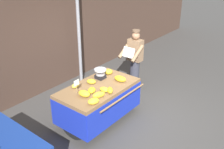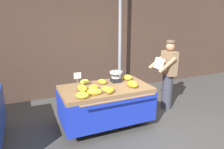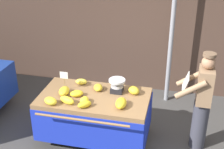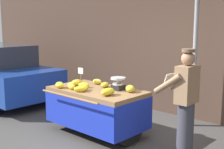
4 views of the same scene
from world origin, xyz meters
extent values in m
plane|color=#423F3D|center=(0.00, 0.00, 0.00)|extent=(60.00, 60.00, 0.00)
cube|color=#473328|center=(0.00, 2.69, 1.96)|extent=(16.00, 0.24, 3.93)
cylinder|color=gray|center=(0.58, 2.15, 1.66)|extent=(0.09, 0.09, 3.32)
cube|color=olive|center=(-0.54, 0.49, 0.83)|extent=(1.82, 1.01, 0.08)
cylinder|color=black|center=(-1.37, 0.49, 0.40)|extent=(0.05, 0.80, 0.80)
cylinder|color=#B7B7BC|center=(-1.40, 0.49, 0.40)|extent=(0.01, 0.14, 0.14)
cylinder|color=black|center=(0.29, 0.49, 0.40)|extent=(0.05, 0.80, 0.80)
cylinder|color=#B7B7BC|center=(0.32, 0.49, 0.40)|extent=(0.01, 0.14, 0.14)
cylinder|color=#4C4742|center=(-0.54, 0.92, 0.40)|extent=(0.05, 0.05, 0.79)
cube|color=#192DB2|center=(-0.54, -0.01, 0.49)|extent=(1.82, 0.02, 0.60)
cube|color=#192DB2|center=(-0.54, 1.00, 0.49)|extent=(1.82, 0.02, 0.60)
cube|color=#192DB2|center=(-1.45, 0.49, 0.49)|extent=(0.02, 1.01, 0.60)
cube|color=#192DB2|center=(0.37, 0.49, 0.49)|extent=(0.02, 1.01, 0.60)
cylinder|color=olive|center=(-0.54, -0.19, 0.85)|extent=(1.45, 0.04, 0.04)
cube|color=black|center=(-0.20, 0.72, 0.92)|extent=(0.20, 0.20, 0.09)
cylinder|color=#B7B7BC|center=(-0.20, 0.72, 1.02)|extent=(0.02, 0.02, 0.11)
cylinder|color=#B7B7BC|center=(-0.20, 0.72, 1.09)|extent=(0.28, 0.28, 0.04)
cylinder|color=#B7B7BC|center=(-0.20, 0.72, 0.98)|extent=(0.21, 0.21, 0.03)
cylinder|color=#997A51|center=(-1.09, 0.59, 0.98)|extent=(0.01, 0.01, 0.22)
cube|color=white|center=(-1.09, 0.58, 1.15)|extent=(0.14, 0.01, 0.12)
ellipsoid|color=gold|center=(-0.53, 0.70, 0.93)|extent=(0.21, 0.25, 0.10)
ellipsoid|color=yellow|center=(-1.13, 0.09, 0.93)|extent=(0.27, 0.24, 0.12)
ellipsoid|color=yellow|center=(-0.63, 0.24, 0.92)|extent=(0.15, 0.22, 0.10)
ellipsoid|color=yellow|center=(-0.89, 0.17, 0.94)|extent=(0.30, 0.21, 0.12)
ellipsoid|color=yellow|center=(-0.88, 0.84, 0.93)|extent=(0.22, 0.15, 0.10)
ellipsoid|color=gold|center=(-1.04, 0.43, 0.94)|extent=(0.20, 0.29, 0.13)
ellipsoid|color=gold|center=(-0.59, 0.12, 0.93)|extent=(0.25, 0.24, 0.11)
ellipsoid|color=gold|center=(0.09, 0.72, 0.94)|extent=(0.27, 0.26, 0.13)
ellipsoid|color=gold|center=(-0.04, 0.27, 0.94)|extent=(0.18, 0.30, 0.13)
ellipsoid|color=gold|center=(-0.82, 0.43, 0.92)|extent=(0.27, 0.25, 0.10)
cylinder|color=#383842|center=(1.21, 0.71, 0.44)|extent=(0.26, 0.26, 0.88)
cube|color=#8C6B4C|center=(1.21, 0.71, 1.17)|extent=(0.24, 0.38, 0.58)
sphere|color=#9E7051|center=(1.21, 0.71, 1.56)|extent=(0.21, 0.21, 0.21)
cylinder|color=brown|center=(1.21, 0.71, 1.69)|extent=(0.20, 0.20, 0.05)
cylinder|color=#8C6B4C|center=(0.99, 0.50, 1.18)|extent=(0.48, 0.10, 0.37)
cylinder|color=#8C6B4C|center=(1.00, 0.92, 1.18)|extent=(0.48, 0.10, 0.37)
cube|color=silver|center=(0.91, 0.71, 1.19)|extent=(0.10, 0.34, 0.25)
camera|label=1|loc=(-4.35, -2.93, 3.56)|focal=42.62mm
camera|label=2|loc=(-2.02, -3.22, 2.27)|focal=33.31mm
camera|label=3|loc=(0.77, -3.79, 3.46)|focal=49.93mm
camera|label=4|loc=(3.40, -3.38, 2.08)|focal=48.21mm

